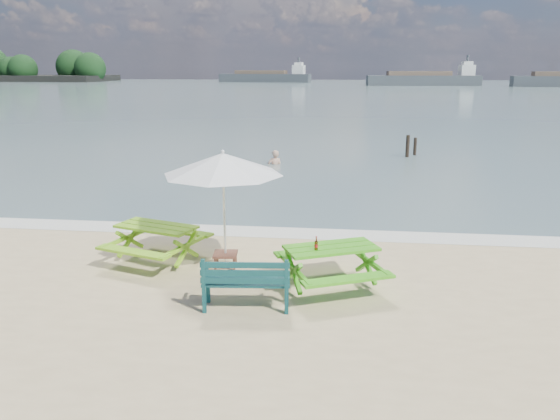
# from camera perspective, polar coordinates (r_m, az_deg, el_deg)

# --- Properties ---
(sea) EXTENTS (300.00, 300.00, 0.00)m
(sea) POSITION_cam_1_polar(r_m,az_deg,el_deg) (93.11, 5.97, 12.26)
(sea) COLOR slate
(sea) RESTS_ON ground
(foam_strip) EXTENTS (22.00, 0.90, 0.01)m
(foam_strip) POSITION_cam_1_polar(r_m,az_deg,el_deg) (13.31, -0.57, -2.35)
(foam_strip) COLOR silver
(foam_strip) RESTS_ON ground
(picnic_table_left) EXTENTS (2.11, 2.23, 0.78)m
(picnic_table_left) POSITION_cam_1_polar(r_m,az_deg,el_deg) (11.55, -12.70, -3.51)
(picnic_table_left) COLOR #73B11A
(picnic_table_left) RESTS_ON ground
(picnic_table_right) EXTENTS (2.25, 2.34, 0.78)m
(picnic_table_right) POSITION_cam_1_polar(r_m,az_deg,el_deg) (10.02, 5.32, -6.03)
(picnic_table_right) COLOR #3D9D17
(picnic_table_right) RESTS_ON ground
(park_bench) EXTENTS (1.49, 0.63, 0.89)m
(park_bench) POSITION_cam_1_polar(r_m,az_deg,el_deg) (9.21, -3.53, -8.59)
(park_bench) COLOR #0E393B
(park_bench) RESTS_ON ground
(side_table) EXTENTS (0.52, 0.52, 0.31)m
(side_table) POSITION_cam_1_polar(r_m,az_deg,el_deg) (11.06, -5.71, -5.20)
(side_table) COLOR brown
(side_table) RESTS_ON ground
(patio_umbrella) EXTENTS (2.60, 2.60, 2.33)m
(patio_umbrella) POSITION_cam_1_polar(r_m,az_deg,el_deg) (10.56, -5.98, 4.81)
(patio_umbrella) COLOR silver
(patio_umbrella) RESTS_ON ground
(beer_bottle) EXTENTS (0.06, 0.06, 0.24)m
(beer_bottle) POSITION_cam_1_polar(r_m,az_deg,el_deg) (9.67, 3.80, -3.71)
(beer_bottle) COLOR brown
(beer_bottle) RESTS_ON picnic_table_right
(swimmer) EXTENTS (0.69, 0.56, 1.65)m
(swimmer) POSITION_cam_1_polar(r_m,az_deg,el_deg) (22.80, -0.53, 4.24)
(swimmer) COLOR tan
(swimmer) RESTS_ON ground
(mooring_pilings) EXTENTS (0.55, 0.75, 1.19)m
(mooring_pilings) POSITION_cam_1_polar(r_m,az_deg,el_deg) (25.39, 13.48, 6.27)
(mooring_pilings) COLOR black
(mooring_pilings) RESTS_ON ground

